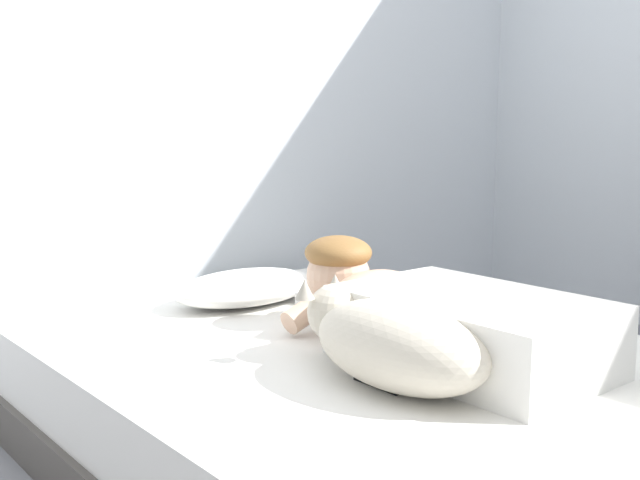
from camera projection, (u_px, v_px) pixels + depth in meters
back_wall at (175, 38)px, 2.83m from camera, size 3.81×0.12×2.50m
bed at (365, 410)px, 2.04m from camera, size 1.44×2.06×0.34m
pillow at (246, 287)px, 2.52m from camera, size 0.52×0.32×0.11m
person_lying at (429, 313)px, 1.97m from camera, size 0.43×0.92×0.27m
dog at (390, 341)px, 1.73m from camera, size 0.26×0.57×0.21m
coffee_cup at (310, 303)px, 2.37m from camera, size 0.12×0.09×0.07m
cell_phone at (385, 383)px, 1.74m from camera, size 0.07×0.14×0.01m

